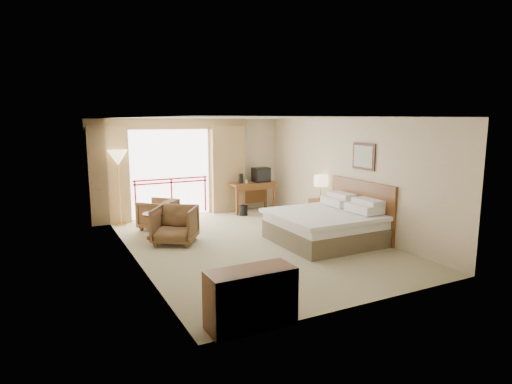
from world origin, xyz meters
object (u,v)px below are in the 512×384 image
nightstand (321,212)px  dresser (251,298)px  wastebasket (244,210)px  side_table (155,221)px  bed (326,225)px  desk (251,189)px  armchair_near (176,243)px  armchair_far (159,229)px  table_lamp (321,181)px  tv (261,175)px  floor_lamp (118,161)px

nightstand → dresser: 5.78m
nightstand → wastebasket: 2.29m
side_table → bed: bearing=-31.2°
desk → armchair_near: bearing=-144.2°
armchair_far → armchair_near: bearing=45.1°
nightstand → dresser: (-4.06, -4.11, 0.06)m
table_lamp → dresser: 5.86m
table_lamp → tv: tv is taller
tv → floor_lamp: bearing=166.8°
tv → side_table: 3.96m
side_table → nightstand: bearing=-8.6°
armchair_near → floor_lamp: bearing=140.9°
table_lamp → floor_lamp: (-4.59, 2.27, 0.53)m
tv → wastebasket: tv is taller
side_table → table_lamp: bearing=-7.9°
bed → tv: size_ratio=4.53×
table_lamp → armchair_far: 4.24m
nightstand → side_table: bearing=173.8°
table_lamp → tv: size_ratio=1.30×
wastebasket → side_table: 3.08m
bed → desk: bearing=90.5°
tv → armchair_near: bearing=-157.9°
desk → floor_lamp: bearing=178.0°
bed → side_table: bed is taller
side_table → desk: bearing=27.1°
desk → armchair_far: 3.16m
dresser → wastebasket: bearing=61.4°
wastebasket → dresser: dresser is taller
armchair_near → floor_lamp: 2.92m
floor_lamp → dresser: size_ratio=1.66×
table_lamp → tv: (-0.57, 2.18, -0.05)m
table_lamp → wastebasket: table_lamp is taller
tv → floor_lamp: 4.06m
nightstand → table_lamp: size_ratio=1.06×
side_table → tv: bearing=24.2°
table_lamp → desk: (-0.87, 2.24, -0.45)m
wastebasket → side_table: (-2.81, -1.23, 0.26)m
nightstand → table_lamp: table_lamp is taller
bed → dresser: (-3.22, -2.75, 0.01)m
table_lamp → desk: size_ratio=0.46×
nightstand → dresser: dresser is taller
wastebasket → desk: bearing=44.0°
armchair_far → nightstand: bearing=113.9°
bed → side_table: bearing=148.8°
tv → armchair_far: bearing=-178.4°
bed → armchair_near: bed is taller
desk → dresser: desk is taller
wastebasket → dresser: 6.57m
tv → armchair_far: (-3.27, -0.78, -1.07)m
side_table → wastebasket: bearing=23.7°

